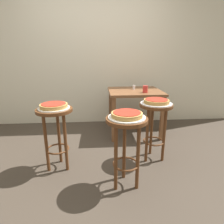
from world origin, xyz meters
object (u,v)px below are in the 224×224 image
at_px(serving_plate_foreground, 127,117).
at_px(pizza_middle, 54,106).
at_px(serving_plate_middle, 54,108).
at_px(stool_middle, 56,125).
at_px(pizza_foreground, 127,114).
at_px(pizza_leftside, 156,101).
at_px(condiment_shaker, 134,87).
at_px(stool_foreground, 126,137).
at_px(dining_table, 135,98).
at_px(serving_plate_leftside, 156,103).
at_px(stool_leftside, 155,119).
at_px(cup_near_edge, 145,89).

xyz_separation_m(serving_plate_foreground, pizza_middle, (-0.75, 0.38, 0.03)).
bearing_deg(serving_plate_middle, stool_middle, -90.00).
bearing_deg(pizza_middle, pizza_foreground, -26.77).
bearing_deg(pizza_leftside, stool_middle, -174.36).
xyz_separation_m(serving_plate_middle, condiment_shaker, (1.09, 1.07, 0.04)).
bearing_deg(condiment_shaker, stool_foreground, -103.13).
distance_m(serving_plate_middle, dining_table, 1.48).
bearing_deg(stool_middle, pizza_foreground, -26.77).
distance_m(pizza_middle, serving_plate_leftside, 1.19).
bearing_deg(dining_table, stool_leftside, -84.17).
distance_m(serving_plate_leftside, dining_table, 0.89).
height_order(pizza_foreground, serving_plate_leftside, pizza_foreground).
height_order(serving_plate_leftside, dining_table, serving_plate_leftside).
height_order(stool_leftside, pizza_leftside, pizza_leftside).
xyz_separation_m(stool_middle, cup_near_edge, (1.21, 0.79, 0.25)).
xyz_separation_m(serving_plate_foreground, pizza_foreground, (0.00, 0.00, 0.03)).
bearing_deg(stool_leftside, serving_plate_middle, -174.36).
bearing_deg(dining_table, serving_plate_foreground, -103.99).
height_order(pizza_foreground, condiment_shaker, condiment_shaker).
height_order(serving_plate_foreground, pizza_middle, pizza_middle).
bearing_deg(stool_middle, serving_plate_middle, 90.00).
distance_m(serving_plate_middle, cup_near_edge, 1.45).
distance_m(stool_foreground, serving_plate_leftside, 0.69).
height_order(pizza_foreground, stool_middle, pizza_foreground).
xyz_separation_m(serving_plate_foreground, dining_table, (0.34, 1.37, -0.12)).
height_order(pizza_foreground, pizza_middle, same).
bearing_deg(stool_middle, serving_plate_foreground, -26.77).
distance_m(cup_near_edge, condiment_shaker, 0.31).
height_order(pizza_leftside, condiment_shaker, condiment_shaker).
relative_size(stool_middle, pizza_middle, 2.47).
bearing_deg(pizza_middle, stool_foreground, -26.77).
xyz_separation_m(pizza_middle, serving_plate_leftside, (1.18, 0.12, -0.03)).
relative_size(pizza_leftside, condiment_shaker, 4.22).
bearing_deg(pizza_leftside, pizza_middle, -174.36).
distance_m(serving_plate_foreground, pizza_leftside, 0.66).
relative_size(serving_plate_middle, pizza_leftside, 1.13).
relative_size(serving_plate_foreground, pizza_leftside, 1.16).
bearing_deg(stool_leftside, stool_middle, -174.36).
bearing_deg(stool_foreground, pizza_foreground, 0.00).
xyz_separation_m(stool_leftside, dining_table, (-0.09, 0.88, 0.07)).
bearing_deg(dining_table, pizza_middle, -137.64).
relative_size(stool_middle, dining_table, 0.86).
xyz_separation_m(serving_plate_foreground, stool_middle, (-0.75, 0.38, -0.20)).
xyz_separation_m(serving_plate_middle, cup_near_edge, (1.21, 0.79, 0.05)).
distance_m(stool_middle, condiment_shaker, 1.55).
height_order(serving_plate_middle, condiment_shaker, condiment_shaker).
xyz_separation_m(serving_plate_foreground, serving_plate_middle, (-0.75, 0.38, 0.00)).
bearing_deg(stool_leftside, serving_plate_leftside, 180.00).
bearing_deg(stool_middle, serving_plate_leftside, 5.64).
height_order(pizza_foreground, cup_near_edge, cup_near_edge).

